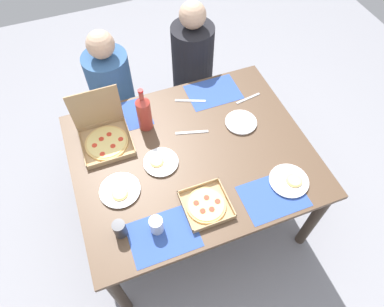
{
  "coord_description": "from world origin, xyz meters",
  "views": [
    {
      "loc": [
        -0.43,
        -1.13,
        2.48
      ],
      "look_at": [
        0.0,
        0.0,
        0.75
      ],
      "focal_mm": 32.19,
      "sensor_mm": 36.0,
      "label": 1
    }
  ],
  "objects_px": {
    "pizza_box_corner_left": "(206,205)",
    "cup_red": "(120,229)",
    "plate_far_right": "(241,122)",
    "plate_middle": "(289,181)",
    "pizza_box_corner_right": "(104,135)",
    "diner_right_seat": "(192,77)",
    "soda_bottle": "(144,112)",
    "cup_clear_left": "(156,225)",
    "plate_near_left": "(120,191)",
    "plate_near_right": "(161,163)",
    "diner_left_seat": "(115,101)"
  },
  "relations": [
    {
      "from": "pizza_box_corner_right",
      "to": "plate_middle",
      "type": "bearing_deg",
      "value": -36.08
    },
    {
      "from": "pizza_box_corner_right",
      "to": "plate_near_right",
      "type": "relative_size",
      "value": 1.63
    },
    {
      "from": "plate_near_right",
      "to": "diner_right_seat",
      "type": "height_order",
      "value": "diner_right_seat"
    },
    {
      "from": "plate_middle",
      "to": "diner_left_seat",
      "type": "xyz_separation_m",
      "value": [
        -0.78,
        1.23,
        -0.26
      ]
    },
    {
      "from": "diner_left_seat",
      "to": "diner_right_seat",
      "type": "bearing_deg",
      "value": -0.0
    },
    {
      "from": "soda_bottle",
      "to": "plate_middle",
      "type": "bearing_deg",
      "value": -46.62
    },
    {
      "from": "plate_near_left",
      "to": "cup_clear_left",
      "type": "relative_size",
      "value": 2.22
    },
    {
      "from": "pizza_box_corner_right",
      "to": "plate_middle",
      "type": "height_order",
      "value": "pizza_box_corner_right"
    },
    {
      "from": "plate_far_right",
      "to": "diner_left_seat",
      "type": "xyz_separation_m",
      "value": [
        -0.71,
        0.73,
        -0.25
      ]
    },
    {
      "from": "pizza_box_corner_left",
      "to": "cup_red",
      "type": "height_order",
      "value": "cup_red"
    },
    {
      "from": "soda_bottle",
      "to": "cup_clear_left",
      "type": "xyz_separation_m",
      "value": [
        -0.15,
        -0.7,
        -0.08
      ]
    },
    {
      "from": "pizza_box_corner_right",
      "to": "cup_red",
      "type": "xyz_separation_m",
      "value": [
        -0.06,
        -0.64,
        0.0
      ]
    },
    {
      "from": "diner_left_seat",
      "to": "diner_right_seat",
      "type": "height_order",
      "value": "diner_right_seat"
    },
    {
      "from": "plate_near_right",
      "to": "soda_bottle",
      "type": "bearing_deg",
      "value": 89.89
    },
    {
      "from": "pizza_box_corner_left",
      "to": "plate_far_right",
      "type": "height_order",
      "value": "pizza_box_corner_left"
    },
    {
      "from": "plate_near_left",
      "to": "pizza_box_corner_left",
      "type": "bearing_deg",
      "value": -31.36
    },
    {
      "from": "pizza_box_corner_left",
      "to": "cup_red",
      "type": "xyz_separation_m",
      "value": [
        -0.48,
        0.01,
        0.04
      ]
    },
    {
      "from": "plate_far_right",
      "to": "plate_middle",
      "type": "distance_m",
      "value": 0.5
    },
    {
      "from": "plate_middle",
      "to": "cup_red",
      "type": "xyz_separation_m",
      "value": [
        -0.98,
        0.04,
        0.04
      ]
    },
    {
      "from": "pizza_box_corner_left",
      "to": "cup_red",
      "type": "bearing_deg",
      "value": 178.54
    },
    {
      "from": "plate_near_right",
      "to": "plate_near_left",
      "type": "bearing_deg",
      "value": -159.92
    },
    {
      "from": "plate_middle",
      "to": "cup_red",
      "type": "height_order",
      "value": "cup_red"
    },
    {
      "from": "plate_near_left",
      "to": "soda_bottle",
      "type": "relative_size",
      "value": 0.72
    },
    {
      "from": "plate_near_right",
      "to": "diner_left_seat",
      "type": "xyz_separation_m",
      "value": [
        -0.12,
        0.85,
        -0.26
      ]
    },
    {
      "from": "cup_red",
      "to": "diner_left_seat",
      "type": "xyz_separation_m",
      "value": [
        0.2,
        1.19,
        -0.3
      ]
    },
    {
      "from": "pizza_box_corner_right",
      "to": "diner_right_seat",
      "type": "relative_size",
      "value": 0.28
    },
    {
      "from": "diner_right_seat",
      "to": "plate_middle",
      "type": "bearing_deg",
      "value": -83.98
    },
    {
      "from": "soda_bottle",
      "to": "cup_clear_left",
      "type": "distance_m",
      "value": 0.72
    },
    {
      "from": "plate_near_right",
      "to": "cup_clear_left",
      "type": "height_order",
      "value": "cup_clear_left"
    },
    {
      "from": "diner_left_seat",
      "to": "pizza_box_corner_left",
      "type": "bearing_deg",
      "value": -77.28
    },
    {
      "from": "plate_near_left",
      "to": "plate_near_right",
      "type": "bearing_deg",
      "value": 20.08
    },
    {
      "from": "plate_near_left",
      "to": "cup_red",
      "type": "height_order",
      "value": "cup_red"
    },
    {
      "from": "plate_near_left",
      "to": "cup_red",
      "type": "relative_size",
      "value": 2.16
    },
    {
      "from": "plate_near_left",
      "to": "plate_middle",
      "type": "bearing_deg",
      "value": -16.96
    },
    {
      "from": "plate_far_right",
      "to": "plate_near_right",
      "type": "xyz_separation_m",
      "value": [
        -0.58,
        -0.12,
        0.0
      ]
    },
    {
      "from": "pizza_box_corner_left",
      "to": "plate_near_left",
      "type": "height_order",
      "value": "pizza_box_corner_left"
    },
    {
      "from": "plate_far_right",
      "to": "soda_bottle",
      "type": "bearing_deg",
      "value": 161.57
    },
    {
      "from": "soda_bottle",
      "to": "cup_clear_left",
      "type": "height_order",
      "value": "soda_bottle"
    },
    {
      "from": "pizza_box_corner_left",
      "to": "plate_near_right",
      "type": "distance_m",
      "value": 0.39
    },
    {
      "from": "cup_red",
      "to": "diner_right_seat",
      "type": "height_order",
      "value": "diner_right_seat"
    },
    {
      "from": "pizza_box_corner_left",
      "to": "soda_bottle",
      "type": "relative_size",
      "value": 0.78
    },
    {
      "from": "cup_red",
      "to": "diner_left_seat",
      "type": "distance_m",
      "value": 1.25
    },
    {
      "from": "cup_red",
      "to": "cup_clear_left",
      "type": "relative_size",
      "value": 1.03
    },
    {
      "from": "pizza_box_corner_right",
      "to": "diner_right_seat",
      "type": "bearing_deg",
      "value": 35.08
    },
    {
      "from": "pizza_box_corner_right",
      "to": "diner_right_seat",
      "type": "xyz_separation_m",
      "value": [
        0.8,
        0.56,
        -0.27
      ]
    },
    {
      "from": "plate_near_right",
      "to": "cup_red",
      "type": "distance_m",
      "value": 0.48
    },
    {
      "from": "plate_middle",
      "to": "plate_near_right",
      "type": "bearing_deg",
      "value": 149.68
    },
    {
      "from": "plate_far_right",
      "to": "plate_middle",
      "type": "relative_size",
      "value": 0.91
    },
    {
      "from": "plate_far_right",
      "to": "cup_red",
      "type": "relative_size",
      "value": 1.93
    },
    {
      "from": "plate_far_right",
      "to": "diner_right_seat",
      "type": "xyz_separation_m",
      "value": [
        -0.06,
        0.73,
        -0.22
      ]
    }
  ]
}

